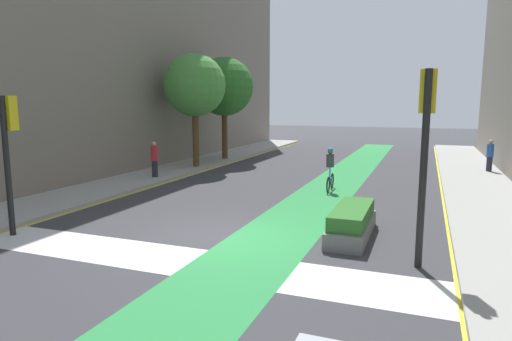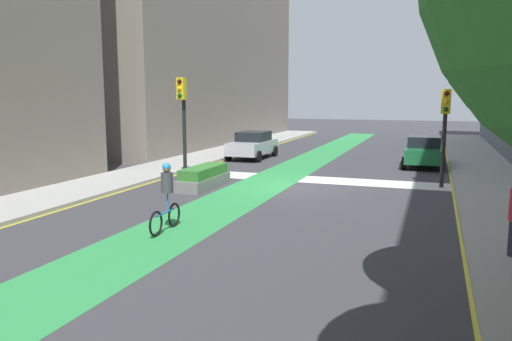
{
  "view_description": "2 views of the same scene",
  "coord_description": "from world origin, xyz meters",
  "px_view_note": "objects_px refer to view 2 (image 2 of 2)",
  "views": [
    {
      "loc": [
        5.2,
        -10.74,
        3.69
      ],
      "look_at": [
        -0.16,
        3.24,
        1.41
      ],
      "focal_mm": 31.1,
      "sensor_mm": 36.0,
      "label": 1
    },
    {
      "loc": [
        -5.2,
        19.14,
        3.62
      ],
      "look_at": [
        0.55,
        3.15,
        1.08
      ],
      "focal_mm": 34.96,
      "sensor_mm": 36.0,
      "label": 2
    }
  ],
  "objects_px": {
    "traffic_signal_near_left": "(445,119)",
    "car_green_left_near": "(424,151)",
    "cyclist_in_lane": "(166,196)",
    "median_planter": "(204,177)",
    "car_silver_right_near": "(253,145)",
    "traffic_signal_near_right": "(183,108)"
  },
  "relations": [
    {
      "from": "traffic_signal_near_right",
      "to": "car_silver_right_near",
      "type": "bearing_deg",
      "value": -92.7
    },
    {
      "from": "cyclist_in_lane",
      "to": "car_silver_right_near",
      "type": "bearing_deg",
      "value": -78.17
    },
    {
      "from": "traffic_signal_near_left",
      "to": "cyclist_in_lane",
      "type": "relative_size",
      "value": 2.1
    },
    {
      "from": "cyclist_in_lane",
      "to": "median_planter",
      "type": "bearing_deg",
      "value": -73.12
    },
    {
      "from": "car_green_left_near",
      "to": "median_planter",
      "type": "bearing_deg",
      "value": 49.08
    },
    {
      "from": "car_green_left_near",
      "to": "car_silver_right_near",
      "type": "xyz_separation_m",
      "value": [
        9.53,
        -0.17,
        0.0
      ]
    },
    {
      "from": "cyclist_in_lane",
      "to": "median_planter",
      "type": "xyz_separation_m",
      "value": [
        1.89,
        -6.21,
        -0.57
      ]
    },
    {
      "from": "traffic_signal_near_left",
      "to": "car_green_left_near",
      "type": "distance_m",
      "value": 6.58
    },
    {
      "from": "traffic_signal_near_right",
      "to": "car_green_left_near",
      "type": "distance_m",
      "value": 12.73
    },
    {
      "from": "car_silver_right_near",
      "to": "median_planter",
      "type": "xyz_separation_m",
      "value": [
        -1.41,
        9.53,
        -0.4
      ]
    },
    {
      "from": "median_planter",
      "to": "traffic_signal_near_right",
      "type": "bearing_deg",
      "value": -43.4
    },
    {
      "from": "traffic_signal_near_left",
      "to": "car_silver_right_near",
      "type": "xyz_separation_m",
      "value": [
        10.38,
        -6.4,
        -1.94
      ]
    },
    {
      "from": "traffic_signal_near_right",
      "to": "median_planter",
      "type": "distance_m",
      "value": 3.64
    },
    {
      "from": "car_green_left_near",
      "to": "car_silver_right_near",
      "type": "distance_m",
      "value": 9.53
    },
    {
      "from": "car_silver_right_near",
      "to": "median_planter",
      "type": "height_order",
      "value": "car_silver_right_near"
    },
    {
      "from": "traffic_signal_near_left",
      "to": "car_green_left_near",
      "type": "relative_size",
      "value": 0.92
    },
    {
      "from": "car_silver_right_near",
      "to": "median_planter",
      "type": "distance_m",
      "value": 9.65
    },
    {
      "from": "car_green_left_near",
      "to": "cyclist_in_lane",
      "type": "height_order",
      "value": "cyclist_in_lane"
    },
    {
      "from": "traffic_signal_near_right",
      "to": "car_silver_right_near",
      "type": "distance_m",
      "value": 8.18
    },
    {
      "from": "cyclist_in_lane",
      "to": "traffic_signal_near_left",
      "type": "bearing_deg",
      "value": -127.14
    },
    {
      "from": "traffic_signal_near_right",
      "to": "cyclist_in_lane",
      "type": "height_order",
      "value": "traffic_signal_near_right"
    },
    {
      "from": "car_green_left_near",
      "to": "car_silver_right_near",
      "type": "height_order",
      "value": "same"
    }
  ]
}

